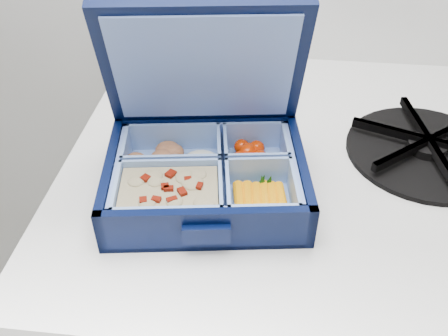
# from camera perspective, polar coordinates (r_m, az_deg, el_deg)

# --- Properties ---
(bento_box) EXTENTS (0.23, 0.19, 0.05)m
(bento_box) POSITION_cam_1_polar(r_m,az_deg,el_deg) (0.53, -2.05, -1.04)
(bento_box) COLOR black
(bento_box) RESTS_ON stove
(burner_grate) EXTENTS (0.24, 0.24, 0.03)m
(burner_grate) POSITION_cam_1_polar(r_m,az_deg,el_deg) (0.64, 22.24, 2.48)
(burner_grate) COLOR black
(burner_grate) RESTS_ON stove
(burner_grate_rear) EXTENTS (0.22, 0.22, 0.02)m
(burner_grate_rear) POSITION_cam_1_polar(r_m,az_deg,el_deg) (0.77, -3.99, 11.46)
(burner_grate_rear) COLOR black
(burner_grate_rear) RESTS_ON stove
(fork) EXTENTS (0.15, 0.11, 0.01)m
(fork) POSITION_cam_1_polar(r_m,az_deg,el_deg) (0.63, 0.92, 3.95)
(fork) COLOR #BEBEBE
(fork) RESTS_ON stove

